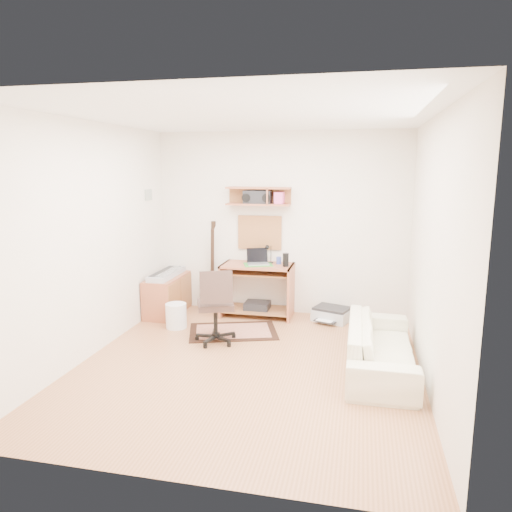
% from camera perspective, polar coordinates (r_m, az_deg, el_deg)
% --- Properties ---
extents(floor, '(3.60, 4.00, 0.01)m').
position_cam_1_polar(floor, '(5.28, -0.89, -12.95)').
color(floor, '#B3764A').
rests_on(floor, ground).
extents(ceiling, '(3.60, 4.00, 0.01)m').
position_cam_1_polar(ceiling, '(4.86, -0.99, 16.51)').
color(ceiling, white).
rests_on(ceiling, ground).
extents(back_wall, '(3.60, 0.01, 2.60)m').
position_cam_1_polar(back_wall, '(6.85, 2.96, 3.86)').
color(back_wall, silver).
rests_on(back_wall, ground).
extents(left_wall, '(0.01, 4.00, 2.60)m').
position_cam_1_polar(left_wall, '(5.60, -19.21, 1.76)').
color(left_wall, silver).
rests_on(left_wall, ground).
extents(right_wall, '(0.01, 4.00, 2.60)m').
position_cam_1_polar(right_wall, '(4.82, 20.41, 0.33)').
color(right_wall, silver).
rests_on(right_wall, ground).
extents(wall_shelf, '(0.90, 0.25, 0.26)m').
position_cam_1_polar(wall_shelf, '(6.75, 0.27, 7.17)').
color(wall_shelf, '#AA5C3C').
rests_on(wall_shelf, back_wall).
extents(cork_board, '(0.64, 0.03, 0.49)m').
position_cam_1_polar(cork_board, '(6.90, 0.45, 2.83)').
color(cork_board, tan).
rests_on(cork_board, back_wall).
extents(wall_photo, '(0.02, 0.20, 0.15)m').
position_cam_1_polar(wall_photo, '(6.87, -12.74, 7.14)').
color(wall_photo, '#4C8CBF').
rests_on(wall_photo, left_wall).
extents(desk, '(1.00, 0.55, 0.75)m').
position_cam_1_polar(desk, '(6.81, 0.16, -4.11)').
color(desk, '#AA5C3C').
rests_on(desk, floor).
extents(laptop, '(0.38, 0.38, 0.23)m').
position_cam_1_polar(laptop, '(6.68, 0.25, -0.10)').
color(laptop, silver).
rests_on(laptop, desk).
extents(speaker, '(0.08, 0.08, 0.19)m').
position_cam_1_polar(speaker, '(6.58, 3.57, -0.46)').
color(speaker, black).
rests_on(speaker, desk).
extents(desk_lamp, '(0.09, 0.09, 0.26)m').
position_cam_1_polar(desk_lamp, '(6.80, 1.80, 0.25)').
color(desk_lamp, black).
rests_on(desk_lamp, desk).
extents(pencil_cup, '(0.07, 0.07, 0.10)m').
position_cam_1_polar(pencil_cup, '(6.75, 2.74, -0.53)').
color(pencil_cup, '#3649A3').
rests_on(pencil_cup, desk).
extents(boombox, '(0.39, 0.18, 0.20)m').
position_cam_1_polar(boombox, '(6.74, 0.18, 7.00)').
color(boombox, black).
rests_on(boombox, wall_shelf).
extents(rug, '(1.29, 1.05, 0.01)m').
position_cam_1_polar(rug, '(6.26, -2.76, -8.97)').
color(rug, tan).
rests_on(rug, floor).
extents(task_chair, '(0.62, 0.62, 0.94)m').
position_cam_1_polar(task_chair, '(5.79, -4.88, -5.84)').
color(task_chair, '#362620').
rests_on(task_chair, floor).
extents(cabinet, '(0.40, 0.90, 0.55)m').
position_cam_1_polar(cabinet, '(7.06, -10.55, -4.60)').
color(cabinet, '#AA5C3C').
rests_on(cabinet, floor).
extents(music_keyboard, '(0.26, 0.84, 0.07)m').
position_cam_1_polar(music_keyboard, '(6.98, -10.64, -2.13)').
color(music_keyboard, '#B2B5BA').
rests_on(music_keyboard, cabinet).
extents(guitar, '(0.41, 0.35, 1.33)m').
position_cam_1_polar(guitar, '(7.05, -5.38, -1.22)').
color(guitar, brown).
rests_on(guitar, floor).
extents(waste_basket, '(0.30, 0.30, 0.33)m').
position_cam_1_polar(waste_basket, '(6.45, -9.53, -7.05)').
color(waste_basket, white).
rests_on(waste_basket, floor).
extents(printer, '(0.57, 0.51, 0.18)m').
position_cam_1_polar(printer, '(6.75, 9.05, -6.93)').
color(printer, '#A5A8AA').
rests_on(printer, floor).
extents(sofa, '(0.50, 1.72, 0.67)m').
position_cam_1_polar(sofa, '(5.23, 14.73, -9.52)').
color(sofa, beige).
rests_on(sofa, floor).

